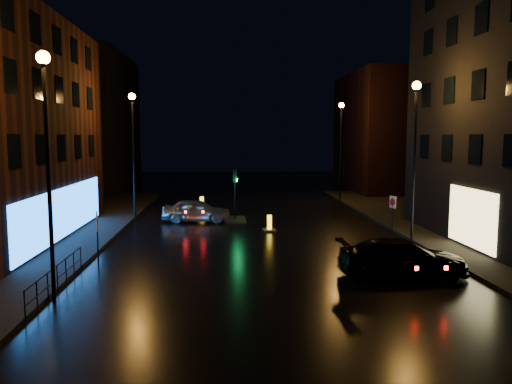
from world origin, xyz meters
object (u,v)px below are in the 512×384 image
dark_sedan (403,258)px  bollard_near (269,227)px  traffic_signal (235,213)px  silver_hatchback (197,211)px  road_sign_right (393,205)px  road_sign_left (97,227)px  bollard_far (202,207)px

dark_sedan → bollard_near: (-4.44, 9.96, -0.54)m
traffic_signal → silver_hatchback: 2.58m
traffic_signal → road_sign_right: 10.32m
silver_hatchback → road_sign_left: (-3.56, -11.49, 1.07)m
bollard_near → road_sign_right: bearing=-10.6°
dark_sedan → bollard_near: 10.92m
dark_sedan → bollard_near: dark_sedan is taller
silver_hatchback → bollard_near: silver_hatchback is taller
dark_sedan → bollard_far: bearing=24.8°
bollard_near → traffic_signal: bearing=113.3°
dark_sedan → traffic_signal: bearing=24.8°
bollard_far → road_sign_left: (-3.68, -17.05, 1.61)m
road_sign_left → traffic_signal: bearing=49.0°
bollard_far → road_sign_right: 15.25m
road_sign_right → bollard_far: bearing=-63.7°
traffic_signal → bollard_near: bearing=-63.2°
traffic_signal → bollard_far: size_ratio=2.75×
road_sign_left → road_sign_right: (15.20, 7.15, -0.22)m
bollard_near → road_sign_left: road_sign_left is taller
road_sign_left → road_sign_right: size_ratio=1.14×
dark_sedan → road_sign_right: bearing=-16.7°
bollard_near → road_sign_left: size_ratio=0.46×
silver_hatchback → traffic_signal: bearing=-73.8°
silver_hatchback → bollard_far: size_ratio=3.54×
dark_sedan → road_sign_right: (2.71, 9.07, 0.86)m
silver_hatchback → bollard_far: (0.11, 5.56, -0.54)m
silver_hatchback → bollard_far: silver_hatchback is taller
traffic_signal → road_sign_left: traffic_signal is taller
bollard_far → silver_hatchback: bearing=-82.4°
traffic_signal → bollard_far: traffic_signal is taller
dark_sedan → silver_hatchback: bearing=33.6°
traffic_signal → silver_hatchback: (-2.53, -0.41, 0.25)m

